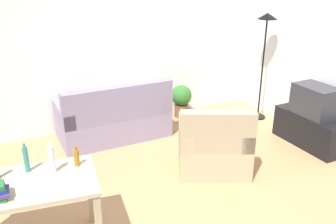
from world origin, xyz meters
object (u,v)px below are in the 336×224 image
at_px(desk, 28,194).
at_px(bottle_clear, 52,159).
at_px(tv_stand, 310,130).
at_px(bottle_amber, 77,157).
at_px(armchair, 214,147).
at_px(potted_plant, 181,99).
at_px(tv, 315,101).
at_px(bottle_tall, 26,159).
at_px(couch, 114,119).
at_px(torchiere_lamp, 265,38).

height_order(desk, bottle_clear, bottle_clear).
distance_m(tv_stand, bottle_amber, 3.61).
bearing_deg(tv_stand, armchair, 88.31).
relative_size(potted_plant, bottle_amber, 2.83).
relative_size(tv, desk, 0.47).
height_order(tv, desk, tv).
bearing_deg(bottle_tall, couch, 52.15).
height_order(tv_stand, desk, desk).
xyz_separation_m(bottle_clear, bottle_amber, (0.22, 0.02, -0.05)).
bearing_deg(desk, bottle_clear, 26.11).
distance_m(couch, armchair, 1.71).
height_order(armchair, bottle_tall, bottle_tall).
relative_size(couch, tv, 2.74).
xyz_separation_m(tv_stand, bottle_clear, (-3.76, -0.43, 0.65)).
height_order(tv_stand, tv, tv).
bearing_deg(armchair, tv_stand, -154.58).
distance_m(bottle_tall, bottle_amber, 0.44).
bearing_deg(potted_plant, tv_stand, -57.19).
xyz_separation_m(couch, tv_stand, (2.53, -1.53, -0.07)).
bearing_deg(desk, tv, 15.72).
bearing_deg(armchair, bottle_clear, 40.20).
bearing_deg(desk, potted_plant, 48.28).
height_order(bottle_clear, bottle_amber, bottle_clear).
distance_m(tv, desk, 4.04).
height_order(tv_stand, bottle_amber, bottle_amber).
bearing_deg(torchiere_lamp, tv_stand, -90.00).
height_order(torchiere_lamp, bottle_clear, torchiere_lamp).
distance_m(potted_plant, bottle_tall, 3.56).
bearing_deg(torchiere_lamp, tv, -89.83).
distance_m(tv_stand, potted_plant, 2.19).
height_order(tv, bottle_tall, bottle_tall).
distance_m(tv, armchair, 1.72).
bearing_deg(torchiere_lamp, desk, -157.15).
xyz_separation_m(desk, bottle_tall, (0.04, 0.20, 0.24)).
xyz_separation_m(armchair, bottle_clear, (-2.08, -0.48, 0.57)).
bearing_deg(potted_plant, desk, -140.14).
xyz_separation_m(torchiere_lamp, potted_plant, (-1.19, 0.67, -1.08)).
xyz_separation_m(torchiere_lamp, bottle_clear, (-3.76, -1.61, -0.52)).
height_order(couch, bottle_clear, bottle_clear).
xyz_separation_m(torchiere_lamp, armchair, (-1.68, -1.13, -1.09)).
bearing_deg(bottle_amber, couch, 62.64).
bearing_deg(potted_plant, armchair, -105.33).
bearing_deg(bottle_clear, desk, -162.32).
height_order(couch, tv, same).
relative_size(armchair, bottle_clear, 3.95).
relative_size(tv_stand, tv, 1.83).
distance_m(bottle_tall, bottle_clear, 0.24).
bearing_deg(couch, tv, 148.88).
relative_size(tv_stand, desk, 0.85).
bearing_deg(bottle_amber, armchair, 13.98).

